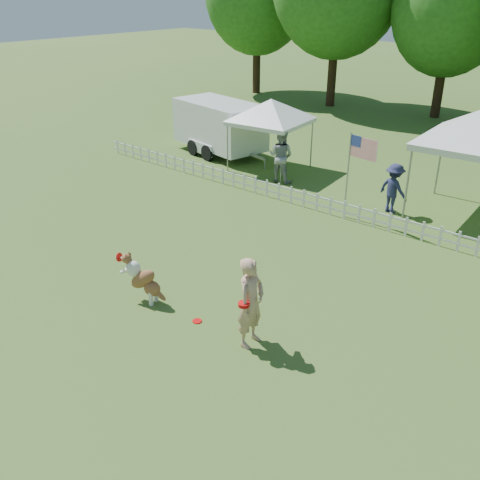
{
  "coord_description": "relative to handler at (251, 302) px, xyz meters",
  "views": [
    {
      "loc": [
        7.51,
        -6.78,
        6.59
      ],
      "look_at": [
        0.21,
        2.0,
        1.1
      ],
      "focal_mm": 40.0,
      "sensor_mm": 36.0,
      "label": 1
    }
  ],
  "objects": [
    {
      "name": "ground",
      "position": [
        -1.99,
        -0.19,
        -0.96
      ],
      "size": [
        120.0,
        120.0,
        0.0
      ],
      "primitive_type": "plane",
      "color": "#2F551A",
      "rests_on": "ground"
    },
    {
      "name": "frisbee_on_turf",
      "position": [
        -1.36,
        -0.15,
        -0.95
      ],
      "size": [
        0.26,
        0.26,
        0.02
      ],
      "primitive_type": "cylinder",
      "rotation": [
        0.0,
        0.0,
        -0.3
      ],
      "color": "red",
      "rests_on": "ground"
    },
    {
      "name": "flag_pole",
      "position": [
        -1.82,
        6.95,
        0.38
      ],
      "size": [
        1.03,
        0.29,
        2.67
      ],
      "primitive_type": null,
      "rotation": [
        0.0,
        0.0,
        -0.18
      ],
      "color": "gray",
      "rests_on": "ground"
    },
    {
      "name": "tree_far_left",
      "position": [
        -16.99,
        21.81,
        4.54
      ],
      "size": [
        6.6,
        6.6,
        11.0
      ],
      "primitive_type": null,
      "color": "#235217",
      "rests_on": "ground"
    },
    {
      "name": "spectator_b",
      "position": [
        -0.86,
        8.23,
        -0.16
      ],
      "size": [
        1.16,
        0.87,
        1.6
      ],
      "primitive_type": "imported",
      "rotation": [
        0.0,
        0.0,
        2.85
      ],
      "color": "#222549",
      "rests_on": "ground"
    },
    {
      "name": "canopy_tent_left",
      "position": [
        -6.5,
        9.31,
        0.37
      ],
      "size": [
        2.82,
        2.82,
        2.66
      ],
      "primitive_type": null,
      "rotation": [
        0.0,
        0.0,
        0.1
      ],
      "color": "silver",
      "rests_on": "ground"
    },
    {
      "name": "canopy_tent_right",
      "position": [
        1.12,
        9.37,
        0.7
      ],
      "size": [
        3.37,
        3.37,
        3.32
      ],
      "primitive_type": null,
      "rotation": [
        0.0,
        0.0,
        0.05
      ],
      "color": "silver",
      "rests_on": "ground"
    },
    {
      "name": "cargo_trailer",
      "position": [
        -9.42,
        9.67,
        0.16
      ],
      "size": [
        5.39,
        3.15,
        2.23
      ],
      "primitive_type": null,
      "rotation": [
        0.0,
        0.0,
        -0.19
      ],
      "color": "silver",
      "rests_on": "ground"
    },
    {
      "name": "handler",
      "position": [
        0.0,
        0.0,
        0.0
      ],
      "size": [
        0.53,
        0.74,
        1.91
      ],
      "primitive_type": "imported",
      "rotation": [
        0.0,
        0.0,
        1.68
      ],
      "color": "tan",
      "rests_on": "ground"
    },
    {
      "name": "tree_center_left",
      "position": [
        -4.99,
        22.31,
        3.94
      ],
      "size": [
        6.0,
        6.0,
        9.8
      ],
      "primitive_type": null,
      "color": "#235217",
      "rests_on": "ground"
    },
    {
      "name": "dog",
      "position": [
        -2.86,
        -0.31,
        -0.39
      ],
      "size": [
        1.15,
        0.62,
        1.13
      ],
      "primitive_type": null,
      "rotation": [
        0.0,
        0.0,
        0.24
      ],
      "color": "brown",
      "rests_on": "ground"
    },
    {
      "name": "spectator_a",
      "position": [
        -5.31,
        8.37,
        0.0
      ],
      "size": [
        1.05,
        0.88,
        1.92
      ],
      "primitive_type": "imported",
      "rotation": [
        0.0,
        0.0,
        3.32
      ],
      "color": "gray",
      "rests_on": "ground"
    },
    {
      "name": "picket_fence",
      "position": [
        -1.99,
        6.81,
        -0.66
      ],
      "size": [
        22.0,
        0.08,
        0.6
      ],
      "primitive_type": null,
      "color": "silver",
      "rests_on": "ground"
    }
  ]
}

